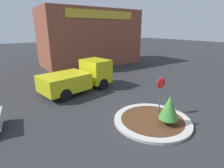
{
  "coord_description": "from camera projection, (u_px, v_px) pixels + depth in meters",
  "views": [
    {
      "loc": [
        -6.41,
        -5.6,
        4.76
      ],
      "look_at": [
        -0.19,
        3.5,
        1.21
      ],
      "focal_mm": 28.0,
      "sensor_mm": 36.0,
      "label": 1
    }
  ],
  "objects": [
    {
      "name": "ground_plane",
      "position": [
        152.0,
        121.0,
        9.3
      ],
      "size": [
        120.0,
        120.0,
        0.0
      ],
      "primitive_type": "plane",
      "color": "#2D2D30"
    },
    {
      "name": "utility_truck",
      "position": [
        79.0,
        77.0,
        13.58
      ],
      "size": [
        5.83,
        3.26,
        2.26
      ],
      "rotation": [
        0.0,
        0.0,
        0.18
      ],
      "color": "gold",
      "rests_on": "ground_plane"
    },
    {
      "name": "stop_sign",
      "position": [
        161.0,
        90.0,
        9.67
      ],
      "size": [
        0.61,
        0.07,
        2.19
      ],
      "color": "#4C4C51",
      "rests_on": "ground_plane"
    },
    {
      "name": "storefront_building",
      "position": [
        91.0,
        37.0,
        23.36
      ],
      "size": [
        12.62,
        6.07,
        7.04
      ],
      "color": "brown",
      "rests_on": "ground_plane"
    },
    {
      "name": "island_shrub",
      "position": [
        169.0,
        107.0,
        8.55
      ],
      "size": [
        0.96,
        0.96,
        1.5
      ],
      "color": "brown",
      "rests_on": "traffic_island"
    },
    {
      "name": "traffic_island",
      "position": [
        152.0,
        120.0,
        9.28
      ],
      "size": [
        4.03,
        4.03,
        0.14
      ],
      "color": "#BCB7AD",
      "rests_on": "ground_plane"
    }
  ]
}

